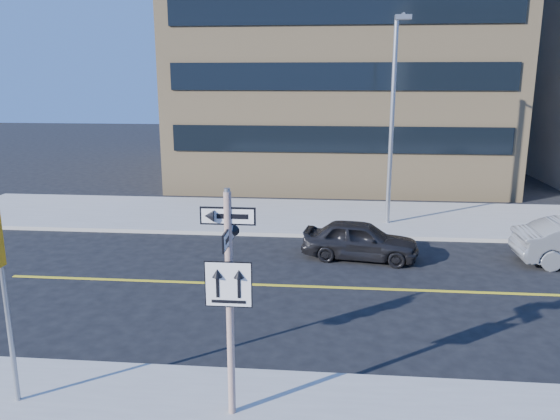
# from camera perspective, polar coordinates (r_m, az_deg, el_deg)

# --- Properties ---
(ground) EXTENTS (120.00, 120.00, 0.00)m
(ground) POSITION_cam_1_polar(r_m,az_deg,el_deg) (12.57, -2.89, -14.54)
(ground) COLOR black
(ground) RESTS_ON ground
(sign_pole) EXTENTS (0.92, 0.92, 4.06)m
(sign_pole) POSITION_cam_1_polar(r_m,az_deg,el_deg) (9.28, -5.31, -8.53)
(sign_pole) COLOR beige
(sign_pole) RESTS_ON near_sidewalk
(parked_car_a) EXTENTS (2.11, 4.03, 1.31)m
(parked_car_a) POSITION_cam_1_polar(r_m,az_deg,el_deg) (18.47, 8.38, -3.11)
(parked_car_a) COLOR black
(parked_car_a) RESTS_ON ground
(streetlight_a) EXTENTS (0.55, 2.25, 8.00)m
(streetlight_a) POSITION_cam_1_polar(r_m,az_deg,el_deg) (21.87, 11.74, 10.28)
(streetlight_a) COLOR gray
(streetlight_a) RESTS_ON far_sidewalk
(building_brick) EXTENTS (18.00, 18.00, 18.00)m
(building_brick) POSITION_cam_1_polar(r_m,az_deg,el_deg) (36.09, 6.25, 18.44)
(building_brick) COLOR tan
(building_brick) RESTS_ON ground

